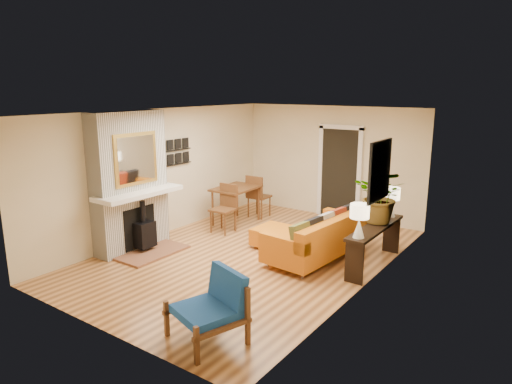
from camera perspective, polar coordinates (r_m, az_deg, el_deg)
room_shell at (r=10.08m, az=10.87°, el=2.61°), size 6.50×6.50×6.50m
fireplace at (r=8.78m, az=-15.37°, el=0.83°), size 1.09×1.68×2.60m
sofa at (r=8.31m, az=8.17°, el=-5.67°), size 1.14×2.27×0.86m
ottoman at (r=8.83m, az=2.45°, el=-5.51°), size 0.76×0.76×0.38m
blue_chair at (r=5.74m, az=-5.26°, el=-13.63°), size 1.02×1.00×0.85m
dining_table at (r=10.20m, az=-2.14°, el=-0.34°), size 0.83×1.89×1.01m
console_table at (r=8.04m, az=14.67°, el=-5.14°), size 0.34×1.85×0.72m
lamp_near at (r=7.24m, az=12.80°, el=-3.04°), size 0.30×0.30×0.54m
lamp_far at (r=8.55m, az=16.55°, el=-0.78°), size 0.30×0.30×0.54m
houseplant at (r=8.08m, az=15.45°, el=-0.48°), size 0.87×0.76×0.96m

